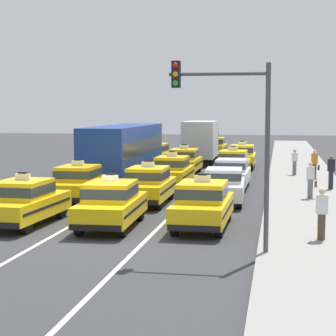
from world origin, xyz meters
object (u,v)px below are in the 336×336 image
at_px(taxi_center_third, 172,171).
at_px(taxi_center_sixth, 215,146).
at_px(taxi_left_nearest, 25,201).
at_px(pedestrian_mid_block, 331,172).
at_px(taxi_left_second, 79,183).
at_px(taxi_center_nearest, 111,203).
at_px(taxi_left_fourth, 156,154).
at_px(pedestrian_by_storefront, 322,214).
at_px(taxi_center_second, 148,184).
at_px(pedestrian_trailing, 311,180).
at_px(taxi_right_nearest, 203,204).
at_px(pedestrian_near_crosswalk, 295,162).
at_px(pedestrian_far_corner, 315,164).
at_px(box_truck_center_fifth, 202,140).
at_px(traffic_light_pole, 233,123).
at_px(bus_left_third, 124,149).
at_px(taxi_center_fourth, 184,161).
at_px(sedan_right_second, 224,185).
at_px(sedan_right_third, 232,173).
at_px(taxi_right_fifth, 242,156).
at_px(taxi_right_fourth, 233,163).

height_order(taxi_center_third, taxi_center_sixth, same).
relative_size(taxi_left_nearest, pedestrian_mid_block, 2.66).
xyz_separation_m(taxi_left_second, taxi_center_nearest, (3.06, -5.59, 0.00)).
bearing_deg(taxi_left_fourth, taxi_left_second, -89.87).
distance_m(taxi_center_sixth, pedestrian_mid_block, 24.11).
bearing_deg(taxi_center_third, pedestrian_by_storefront, -61.87).
distance_m(taxi_center_second, pedestrian_trailing, 7.39).
height_order(taxi_right_nearest, pedestrian_near_crosswalk, taxi_right_nearest).
xyz_separation_m(pedestrian_by_storefront, pedestrian_far_corner, (0.71, 16.97, 0.03)).
distance_m(box_truck_center_fifth, pedestrian_near_crosswalk, 10.84).
height_order(taxi_left_nearest, traffic_light_pole, traffic_light_pole).
bearing_deg(traffic_light_pole, bus_left_third, 113.40).
relative_size(taxi_left_second, taxi_center_fourth, 1.00).
bearing_deg(pedestrian_mid_block, box_truck_center_fifth, 119.56).
height_order(taxi_left_second, pedestrian_by_storefront, taxi_left_second).
bearing_deg(taxi_right_nearest, box_truck_center_fifth, 97.25).
relative_size(pedestrian_mid_block, traffic_light_pole, 0.31).
bearing_deg(taxi_center_fourth, taxi_left_second, -103.39).
bearing_deg(taxi_left_nearest, pedestrian_mid_block, 43.68).
xyz_separation_m(taxi_center_third, sedan_right_second, (3.26, -5.28, -0.03)).
height_order(sedan_right_second, pedestrian_trailing, pedestrian_trailing).
xyz_separation_m(taxi_center_second, box_truck_center_fifth, (-0.20, 20.42, 0.90)).
relative_size(taxi_center_third, pedestrian_near_crosswalk, 2.88).
height_order(taxi_left_second, taxi_center_nearest, same).
height_order(bus_left_third, pedestrian_far_corner, bus_left_third).
distance_m(taxi_center_fourth, taxi_center_sixth, 15.76).
bearing_deg(sedan_right_second, taxi_center_third, 121.72).
distance_m(taxi_center_second, box_truck_center_fifth, 20.45).
distance_m(taxi_center_third, pedestrian_trailing, 8.16).
relative_size(taxi_center_fourth, pedestrian_near_crosswalk, 2.88).
distance_m(box_truck_center_fifth, sedan_right_third, 14.95).
distance_m(taxi_center_second, taxi_right_fifth, 17.46).
bearing_deg(taxi_right_fourth, taxi_center_second, -104.28).
bearing_deg(box_truck_center_fifth, taxi_center_fourth, -90.69).
relative_size(sedan_right_third, pedestrian_near_crosswalk, 2.73).
height_order(taxi_center_fourth, pedestrian_far_corner, taxi_center_fourth).
height_order(bus_left_third, traffic_light_pole, traffic_light_pole).
height_order(taxi_center_fourth, pedestrian_near_crosswalk, taxi_center_fourth).
xyz_separation_m(bus_left_third, taxi_right_fourth, (6.29, 2.45, -0.94)).
relative_size(taxi_left_fourth, taxi_center_nearest, 0.99).
height_order(pedestrian_near_crosswalk, pedestrian_by_storefront, pedestrian_by_storefront).
height_order(taxi_left_second, taxi_center_fourth, same).
bearing_deg(taxi_center_third, sedan_right_third, -2.84).
bearing_deg(pedestrian_by_storefront, pedestrian_far_corner, 87.61).
bearing_deg(pedestrian_far_corner, pedestrian_trailing, -94.37).
relative_size(bus_left_third, taxi_left_fourth, 2.45).
xyz_separation_m(taxi_right_fourth, pedestrian_far_corner, (4.81, -1.44, 0.13)).
distance_m(sedan_right_second, sedan_right_third, 5.12).
bearing_deg(taxi_center_sixth, taxi_left_nearest, -95.78).
bearing_deg(sedan_right_third, sedan_right_second, -89.43).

